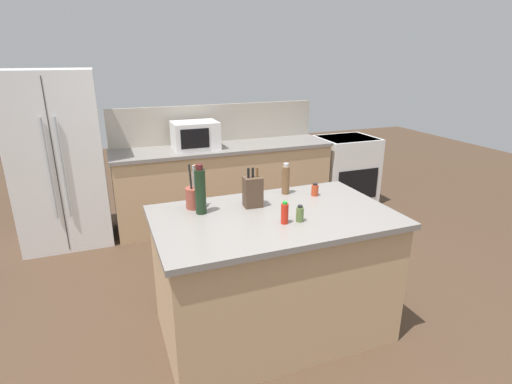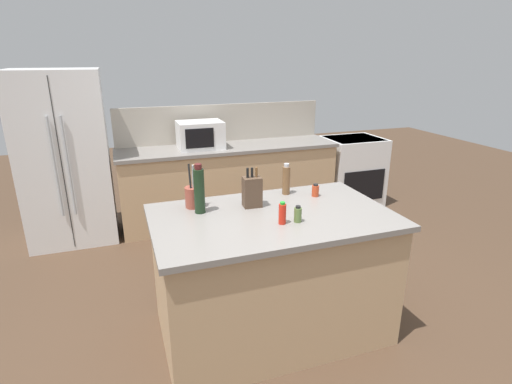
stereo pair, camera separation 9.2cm
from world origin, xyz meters
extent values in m
plane|color=#473323|center=(0.00, 0.00, 0.00)|extent=(14.00, 14.00, 0.00)
cube|color=tan|center=(0.30, 2.20, 0.45)|extent=(2.60, 0.62, 0.90)
cube|color=gray|center=(0.30, 2.20, 0.92)|extent=(2.64, 0.66, 0.04)
cube|color=#B2A899|center=(0.30, 2.52, 1.17)|extent=(2.60, 0.03, 0.46)
cube|color=tan|center=(0.00, 0.00, 0.45)|extent=(1.59, 0.94, 0.90)
cube|color=gray|center=(0.00, 0.00, 0.92)|extent=(1.65, 1.00, 0.04)
cube|color=white|center=(-1.51, 2.25, 0.92)|extent=(0.89, 0.72, 1.85)
cube|color=#2D2D2D|center=(-1.51, 1.89, 0.92)|extent=(0.01, 0.00, 1.76)
cylinder|color=#ADB2B7|center=(-1.57, 1.87, 0.92)|extent=(0.02, 0.02, 1.02)
cylinder|color=#ADB2B7|center=(-1.45, 1.87, 0.92)|extent=(0.02, 0.02, 1.02)
cube|color=white|center=(2.04, 2.20, 0.46)|extent=(0.76, 0.64, 0.92)
cube|color=black|center=(2.04, 1.88, 0.35)|extent=(0.61, 0.01, 0.41)
cube|color=black|center=(2.04, 2.20, 0.91)|extent=(0.68, 0.58, 0.02)
cube|color=white|center=(-0.04, 2.20, 1.10)|extent=(0.52, 0.38, 0.31)
cube|color=black|center=(-0.09, 2.01, 1.10)|extent=(0.32, 0.01, 0.22)
cube|color=#4C3828|center=(-0.08, 0.20, 1.05)|extent=(0.14, 0.11, 0.22)
cylinder|color=black|center=(-0.12, 0.20, 1.20)|extent=(0.02, 0.02, 0.07)
cylinder|color=black|center=(-0.08, 0.20, 1.20)|extent=(0.02, 0.02, 0.07)
cylinder|color=brown|center=(-0.05, 0.20, 1.20)|extent=(0.02, 0.02, 0.07)
cylinder|color=brown|center=(-0.48, 0.32, 1.02)|extent=(0.12, 0.12, 0.15)
cylinder|color=olive|center=(-0.47, 0.33, 1.17)|extent=(0.01, 0.05, 0.18)
cylinder|color=black|center=(-0.50, 0.33, 1.17)|extent=(0.01, 0.05, 0.18)
cylinder|color=#B2B2B7|center=(-0.48, 0.31, 1.17)|extent=(0.01, 0.03, 0.18)
cylinder|color=black|center=(-0.46, 0.20, 1.10)|extent=(0.07, 0.07, 0.31)
cylinder|color=#4C1919|center=(-0.46, 0.20, 1.27)|extent=(0.05, 0.05, 0.04)
cylinder|color=red|center=(0.00, -0.17, 1.01)|extent=(0.05, 0.05, 0.13)
cylinder|color=green|center=(0.00, -0.17, 1.08)|extent=(0.03, 0.03, 0.02)
cylinder|color=#B73D1E|center=(0.45, 0.24, 0.98)|extent=(0.06, 0.06, 0.09)
cylinder|color=black|center=(0.45, 0.24, 1.03)|extent=(0.04, 0.04, 0.02)
cylinder|color=brown|center=(0.26, 0.37, 1.05)|extent=(0.06, 0.06, 0.22)
cylinder|color=#B2B2B7|center=(0.26, 0.37, 1.17)|extent=(0.04, 0.04, 0.03)
cylinder|color=#567038|center=(0.11, -0.17, 0.99)|extent=(0.05, 0.05, 0.10)
cylinder|color=black|center=(0.11, -0.17, 1.04)|extent=(0.03, 0.03, 0.02)
camera|label=1|loc=(-1.04, -2.33, 1.98)|focal=28.00mm
camera|label=2|loc=(-0.95, -2.36, 1.98)|focal=28.00mm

